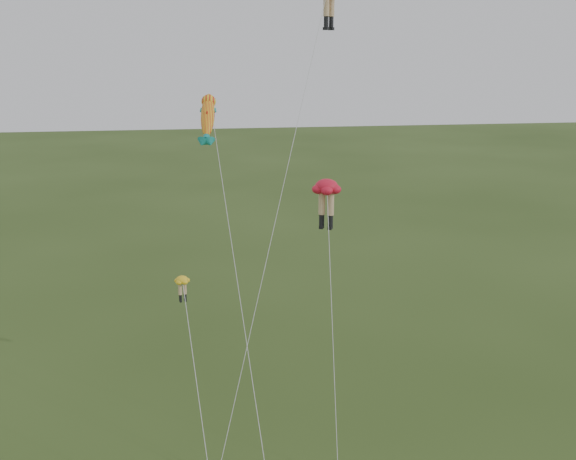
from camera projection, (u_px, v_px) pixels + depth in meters
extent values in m
cylinder|color=tan|center=(326.00, 5.00, 38.21)|extent=(0.36, 0.36, 1.23)
cylinder|color=black|center=(326.00, 22.00, 38.46)|extent=(0.28, 0.28, 0.61)
cube|color=black|center=(326.00, 29.00, 38.57)|extent=(0.38, 0.40, 0.18)
cylinder|color=tan|center=(332.00, 6.00, 38.56)|extent=(0.36, 0.36, 1.23)
cylinder|color=black|center=(331.00, 22.00, 38.81)|extent=(0.28, 0.28, 0.61)
cube|color=black|center=(331.00, 29.00, 38.92)|extent=(0.38, 0.40, 0.18)
cylinder|color=silver|center=(279.00, 204.00, 34.71)|extent=(7.92, 12.51, 23.95)
ellipsoid|color=red|center=(327.00, 186.00, 34.49)|extent=(2.20, 2.20, 0.81)
cylinder|color=tan|center=(322.00, 203.00, 34.83)|extent=(0.36, 0.36, 1.24)
cylinder|color=black|center=(322.00, 220.00, 35.07)|extent=(0.28, 0.28, 0.62)
cube|color=black|center=(322.00, 227.00, 35.18)|extent=(0.35, 0.41, 0.18)
cylinder|color=tan|center=(331.00, 204.00, 34.66)|extent=(0.36, 0.36, 1.24)
cylinder|color=black|center=(330.00, 221.00, 34.91)|extent=(0.28, 0.28, 0.62)
cube|color=black|center=(330.00, 228.00, 35.02)|extent=(0.35, 0.41, 0.18)
cylinder|color=silver|center=(332.00, 319.00, 32.92)|extent=(0.69, 6.75, 13.35)
ellipsoid|color=yellow|center=(182.00, 280.00, 31.20)|extent=(0.96, 0.96, 0.39)
cylinder|color=tan|center=(180.00, 289.00, 31.27)|extent=(0.17, 0.17, 0.60)
cylinder|color=black|center=(180.00, 297.00, 31.39)|extent=(0.14, 0.14, 0.30)
cube|color=black|center=(181.00, 301.00, 31.45)|extent=(0.14, 0.19, 0.09)
cylinder|color=tan|center=(185.00, 288.00, 31.37)|extent=(0.17, 0.17, 0.60)
cylinder|color=black|center=(185.00, 297.00, 31.49)|extent=(0.14, 0.14, 0.30)
cube|color=black|center=(185.00, 300.00, 31.54)|extent=(0.14, 0.19, 0.09)
cylinder|color=silver|center=(198.00, 394.00, 29.57)|extent=(1.13, 6.15, 9.42)
ellipsoid|color=yellow|center=(208.00, 115.00, 37.31)|extent=(1.28, 2.98, 2.88)
sphere|color=yellow|center=(208.00, 115.00, 37.31)|extent=(1.06, 1.38, 1.27)
cone|color=teal|center=(208.00, 115.00, 37.31)|extent=(0.85, 1.28, 1.20)
cone|color=teal|center=(208.00, 115.00, 37.31)|extent=(0.85, 1.28, 1.20)
cone|color=teal|center=(208.00, 115.00, 37.31)|extent=(0.49, 0.72, 0.67)
cone|color=teal|center=(208.00, 115.00, 37.31)|extent=(0.49, 0.72, 0.67)
cone|color=red|center=(208.00, 115.00, 37.31)|extent=(0.53, 0.72, 0.66)
cylinder|color=silver|center=(236.00, 286.00, 33.32)|extent=(1.90, 13.29, 16.40)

